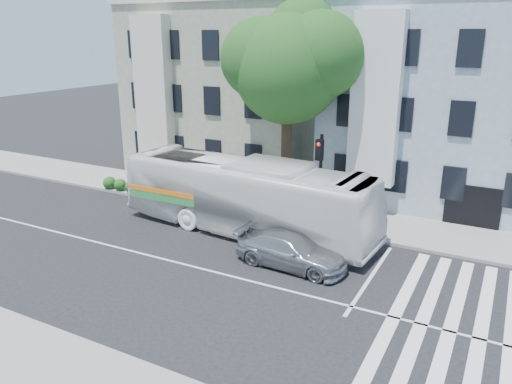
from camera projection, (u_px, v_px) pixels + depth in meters
The scene contains 10 objects.
ground at pixel (199, 268), 20.59m from camera, with size 120.00×120.00×0.00m, color black.
sidewalk_far at pixel (281, 209), 27.30m from camera, with size 80.00×4.00×0.15m, color gray.
sidewalk_near at pixel (36, 380), 13.83m from camera, with size 80.00×4.00×0.15m, color gray.
building_left at pixel (234, 90), 34.67m from camera, with size 12.00×10.00×11.00m, color gray.
building_right at pixel (446, 102), 28.41m from camera, with size 12.00×10.00×11.00m, color #8999A4.
street_tree at pixel (291, 62), 25.54m from camera, with size 7.30×5.90×11.10m.
bus at pixel (246, 196), 23.87m from camera, with size 13.03×3.05×3.63m, color white.
sedan at pixel (291, 250), 20.59m from camera, with size 4.77×1.94×1.38m, color #AAACB1.
hedge at pixel (165, 193), 28.69m from camera, with size 8.50×0.84×0.70m, color #226922, non-canonical shape.
traffic_signal at pixel (320, 171), 23.35m from camera, with size 0.49×0.55×4.83m.
Camera 1 is at (10.83, -15.38, 9.24)m, focal length 35.00 mm.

